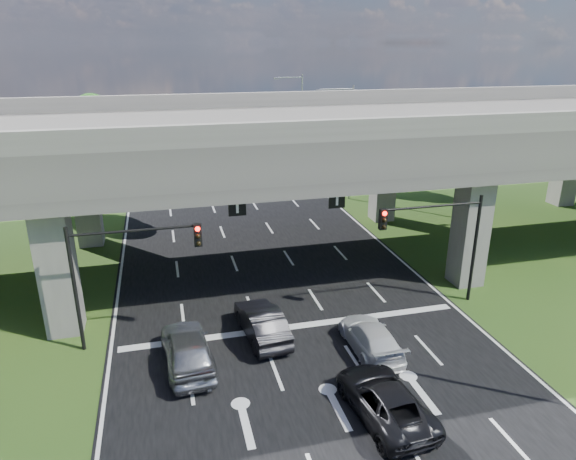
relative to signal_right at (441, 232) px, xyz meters
name	(u,v)px	position (x,y,z in m)	size (l,w,h in m)	color
ground	(316,367)	(-7.82, -3.94, -4.19)	(160.00, 160.00, 0.00)	#264717
road	(268,273)	(-7.82, 6.06, -4.17)	(18.00, 120.00, 0.03)	black
overpass	(259,139)	(-7.82, 8.06, 3.73)	(80.00, 15.00, 10.00)	#3B3836
signal_right	(441,232)	(0.00, 0.00, 0.00)	(5.76, 0.54, 6.00)	black
signal_left	(123,262)	(-15.65, 0.00, 0.00)	(5.76, 0.54, 6.00)	black
streetlight_far	(347,134)	(2.27, 20.06, 1.66)	(3.38, 0.25, 10.00)	gray
streetlight_beyond	(299,112)	(2.27, 36.06, 1.66)	(3.38, 0.25, 10.00)	gray
tree_left_near	(56,156)	(-21.78, 22.06, 0.63)	(4.50, 4.50, 7.80)	black
tree_left_mid	(37,147)	(-24.78, 30.06, -0.01)	(3.91, 3.90, 6.76)	black
tree_left_far	(90,123)	(-20.78, 38.06, 0.95)	(4.80, 4.80, 8.32)	black
tree_right_near	(361,141)	(5.22, 24.06, 0.31)	(4.20, 4.20, 7.28)	black
tree_right_mid	(359,130)	(8.22, 32.06, -0.01)	(3.91, 3.90, 6.76)	black
tree_right_far	(305,116)	(4.22, 40.06, 0.63)	(4.50, 4.50, 7.80)	black
car_silver	(187,348)	(-13.22, -2.45, -3.31)	(2.01, 4.99, 1.70)	gray
car_dark	(262,322)	(-9.62, -0.94, -3.39)	(1.63, 4.67, 1.54)	black
car_white	(371,338)	(-5.04, -3.33, -3.49)	(1.87, 4.61, 1.34)	silver
car_trailing	(385,400)	(-6.26, -7.54, -3.46)	(2.30, 4.99, 1.39)	black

